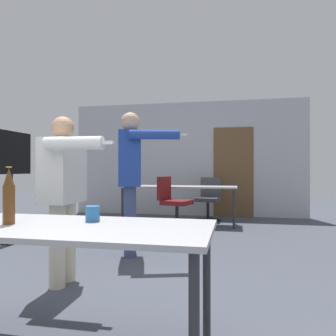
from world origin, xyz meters
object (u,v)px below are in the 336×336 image
office_chair_far_left (173,204)px  office_chair_near_pushed (209,200)px  drink_cup (93,214)px  person_left_plaid (64,184)px  tv_screen (11,175)px  person_right_polo (131,169)px  beer_bottle (9,197)px

office_chair_far_left → office_chair_near_pushed: (0.54, 1.25, -0.03)m
drink_cup → person_left_plaid: bearing=127.6°
tv_screen → office_chair_near_pushed: tv_screen is taller
tv_screen → office_chair_near_pushed: 3.89m
tv_screen → person_right_polo: (2.05, -0.42, 0.08)m
person_right_polo → drink_cup: person_right_polo is taller
office_chair_far_left → tv_screen: bearing=-41.8°
tv_screen → person_left_plaid: size_ratio=1.05×
person_left_plaid → drink_cup: person_left_plaid is taller
office_chair_near_pushed → beer_bottle: size_ratio=2.64×
tv_screen → beer_bottle: size_ratio=4.84×
person_left_plaid → office_chair_far_left: bearing=170.1°
person_left_plaid → beer_bottle: person_left_plaid is taller
office_chair_far_left → beer_bottle: (-0.23, -4.06, 0.46)m
tv_screen → beer_bottle: (2.02, -2.67, -0.09)m
tv_screen → drink_cup: 3.50m
office_chair_far_left → beer_bottle: size_ratio=2.77×
person_left_plaid → office_chair_near_pushed: person_left_plaid is taller
person_right_polo → beer_bottle: size_ratio=5.25×
person_left_plaid → office_chair_near_pushed: (1.03, 4.20, -0.52)m
person_right_polo → office_chair_near_pushed: (0.73, 3.07, -0.67)m
office_chair_far_left → office_chair_near_pushed: office_chair_far_left is taller
tv_screen → drink_cup: (2.47, -2.48, -0.20)m
tv_screen → drink_cup: tv_screen is taller
tv_screen → person_right_polo: size_ratio=0.92×
office_chair_near_pushed → drink_cup: office_chair_near_pushed is taller
beer_bottle → drink_cup: 0.50m
office_chair_far_left → beer_bottle: 4.09m
office_chair_near_pushed → drink_cup: (-0.32, -5.12, 0.38)m
person_left_plaid → office_chair_near_pushed: size_ratio=1.74×
tv_screen → person_right_polo: bearing=-101.6°
person_right_polo → tv_screen: bearing=-117.3°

